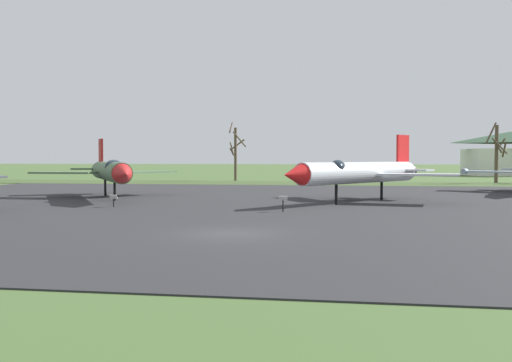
# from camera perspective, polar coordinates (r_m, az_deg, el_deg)

# --- Properties ---
(ground_plane) EXTENTS (600.00, 600.00, 0.00)m
(ground_plane) POSITION_cam_1_polar(r_m,az_deg,el_deg) (25.26, -2.42, -5.31)
(ground_plane) COLOR #425B2D
(asphalt_apron) EXTENTS (74.48, 56.38, 0.05)m
(asphalt_apron) POSITION_cam_1_polar(r_m,az_deg,el_deg) (41.88, 2.22, -2.26)
(asphalt_apron) COLOR #28282B
(asphalt_apron) RESTS_ON ground
(grass_verge_strip) EXTENTS (134.48, 12.00, 0.06)m
(grass_verge_strip) POSITION_cam_1_polar(r_m,az_deg,el_deg) (75.88, 5.33, -0.24)
(grass_verge_strip) COLOR #3A4D27
(grass_verge_strip) RESTS_ON ground
(jet_fighter_front_left) EXTENTS (12.64, 14.61, 5.24)m
(jet_fighter_front_left) POSITION_cam_1_polar(r_m,az_deg,el_deg) (43.26, 10.11, 0.87)
(jet_fighter_front_left) COLOR silver
(jet_fighter_front_left) RESTS_ON ground
(info_placard_front_left) EXTENTS (0.58, 0.34, 1.02)m
(info_placard_front_left) POSITION_cam_1_polar(r_m,az_deg,el_deg) (35.41, 2.69, -2.08)
(info_placard_front_left) COLOR black
(info_placard_front_left) RESTS_ON ground
(jet_fighter_front_right) EXTENTS (11.85, 15.18, 5.11)m
(jet_fighter_front_right) POSITION_cam_1_polar(r_m,az_deg,el_deg) (48.53, -14.25, 0.97)
(jet_fighter_front_right) COLOR #4C6B47
(jet_fighter_front_right) RESTS_ON ground
(info_placard_front_right) EXTENTS (0.55, 0.36, 0.88)m
(info_placard_front_right) POSITION_cam_1_polar(r_m,az_deg,el_deg) (39.91, -13.92, -1.78)
(info_placard_front_right) COLOR black
(info_placard_front_right) RESTS_ON ground
(bare_tree_far_left) EXTENTS (2.74, 2.92, 8.75)m
(bare_tree_far_left) POSITION_cam_1_polar(r_m,az_deg,el_deg) (85.60, -2.05, 2.98)
(bare_tree_far_left) COLOR brown
(bare_tree_far_left) RESTS_ON ground
(bare_tree_left_of_center) EXTENTS (2.58, 2.61, 8.17)m
(bare_tree_left_of_center) POSITION_cam_1_polar(r_m,az_deg,el_deg) (83.03, 22.75, 2.75)
(bare_tree_left_of_center) COLOR brown
(bare_tree_left_of_center) RESTS_ON ground
(visitor_building) EXTENTS (18.00, 13.13, 8.50)m
(visitor_building) POSITION_cam_1_polar(r_m,az_deg,el_deg) (121.70, 23.91, 2.45)
(visitor_building) COLOR silver
(visitor_building) RESTS_ON ground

